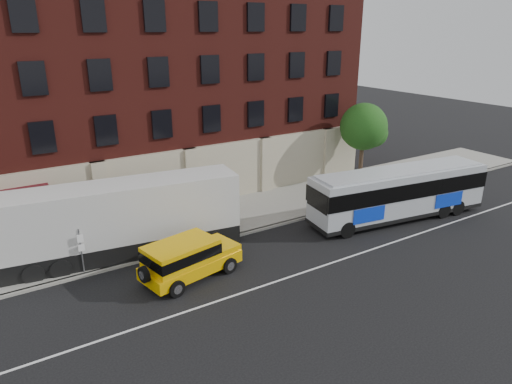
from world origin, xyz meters
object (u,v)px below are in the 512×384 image
street_tree (364,128)px  shipping_container (124,221)px  yellow_suv (187,257)px  sign_pole (81,249)px  city_bus (399,192)px

street_tree → shipping_container: 19.84m
yellow_suv → shipping_container: size_ratio=0.43×
sign_pole → street_tree: 22.49m
shipping_container → yellow_suv: bearing=-66.2°
street_tree → yellow_suv: size_ratio=1.15×
city_bus → yellow_suv: city_bus is taller
street_tree → city_bus: 7.73m
sign_pole → street_tree: bearing=8.6°
street_tree → shipping_container: bearing=-173.2°
sign_pole → shipping_container: shipping_container is taller
sign_pole → city_bus: size_ratio=0.20×
city_bus → yellow_suv: 14.66m
city_bus → shipping_container: (-16.42, 4.25, 0.19)m
shipping_container → sign_pole: bearing=-157.9°
sign_pole → yellow_suv: sign_pole is taller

